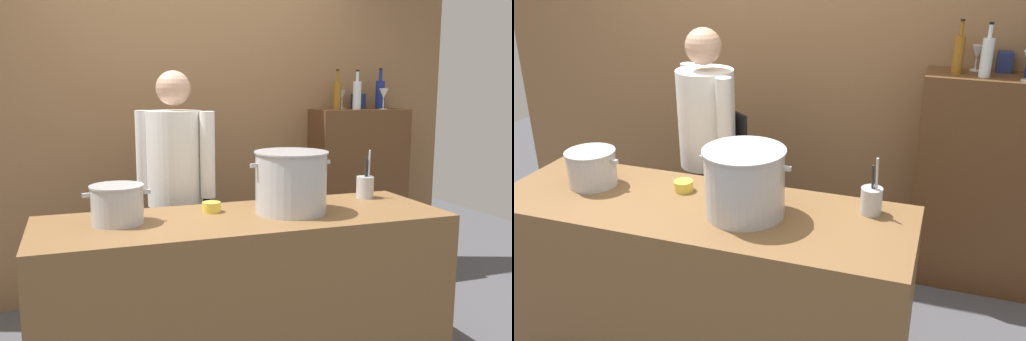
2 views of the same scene
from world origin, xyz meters
TOP-DOWN VIEW (x-y plane):
  - brick_back_panel at (0.00, 1.40)m, footprint 4.40×0.10m
  - prep_counter at (0.00, 0.00)m, footprint 2.12×0.70m
  - bar_cabinet at (1.34, 1.19)m, footprint 0.76×0.32m
  - chef at (-0.24, 0.66)m, footprint 0.45×0.42m
  - stockpot_large at (0.25, 0.00)m, footprint 0.45×0.39m
  - stockpot_small at (-0.64, 0.06)m, footprint 0.32×0.26m
  - utensil_crock at (0.82, 0.20)m, footprint 0.10×0.10m
  - butter_jar at (-0.15, 0.14)m, footprint 0.10×0.10m
  - wine_bottle_amber at (1.13, 1.17)m, footprint 0.06×0.06m
  - wine_bottle_cobalt at (1.53, 1.21)m, footprint 0.07×0.07m
  - wine_bottle_clear at (1.28, 1.13)m, footprint 0.07×0.07m
  - wine_glass_tall at (1.50, 1.10)m, footprint 0.08×0.08m
  - wine_glass_wide at (1.23, 1.28)m, footprint 0.07×0.07m
  - spice_tin_navy at (1.39, 1.30)m, footprint 0.09×0.09m

SIDE VIEW (x-z plane):
  - prep_counter at x=0.00m, z-range 0.00..0.90m
  - bar_cabinet at x=1.34m, z-range 0.00..1.39m
  - butter_jar at x=-0.15m, z-range 0.90..0.95m
  - chef at x=-0.24m, z-range 0.13..1.79m
  - utensil_crock at x=0.82m, z-range 0.82..1.12m
  - stockpot_small at x=-0.64m, z-range 0.90..1.09m
  - stockpot_large at x=0.25m, z-range 0.90..1.23m
  - spice_tin_navy at x=1.39m, z-range 1.39..1.51m
  - wine_glass_wide at x=1.23m, z-range 1.42..1.57m
  - brick_back_panel at x=0.00m, z-range 0.00..3.00m
  - wine_bottle_amber at x=1.13m, z-range 1.35..1.66m
  - wine_bottle_clear at x=1.28m, z-range 1.35..1.66m
  - wine_glass_tall at x=1.50m, z-range 1.42..1.59m
  - wine_bottle_cobalt at x=1.53m, z-range 1.35..1.67m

